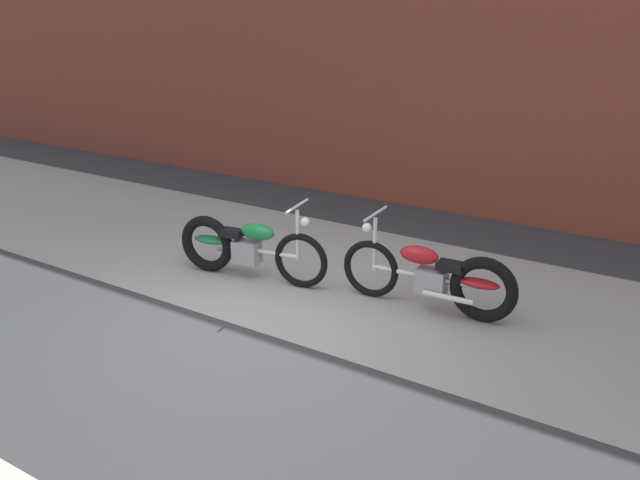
% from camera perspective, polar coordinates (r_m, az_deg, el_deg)
% --- Properties ---
extents(ground_plane, '(80.00, 80.00, 0.00)m').
position_cam_1_polar(ground_plane, '(6.79, -6.96, -7.72)').
color(ground_plane, '#38383A').
extents(sidewalk_slab, '(36.00, 3.50, 0.01)m').
position_cam_1_polar(sidewalk_slab, '(8.08, 0.87, -2.87)').
color(sidewalk_slab, '#9E998E').
rests_on(sidewalk_slab, ground).
extents(brick_building_wall, '(36.00, 0.50, 4.63)m').
position_cam_1_polar(brick_building_wall, '(10.57, 11.13, 15.15)').
color(brick_building_wall, brown).
rests_on(brick_building_wall, ground).
extents(motorcycle_green, '(2.00, 0.62, 1.03)m').
position_cam_1_polar(motorcycle_green, '(7.86, -7.07, -0.59)').
color(motorcycle_green, black).
rests_on(motorcycle_green, ground).
extents(motorcycle_red, '(2.01, 0.58, 1.03)m').
position_cam_1_polar(motorcycle_red, '(7.02, 10.57, -3.35)').
color(motorcycle_red, black).
rests_on(motorcycle_red, ground).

